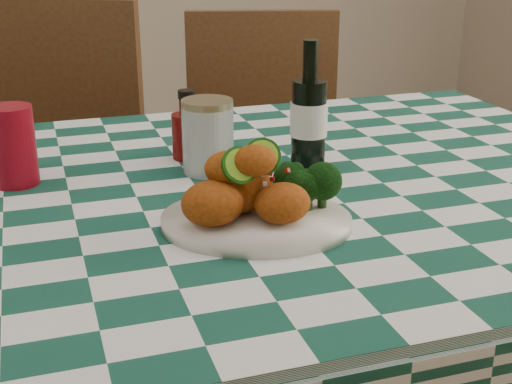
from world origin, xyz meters
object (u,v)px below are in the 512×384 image
object	(u,v)px
red_tumbler	(12,146)
beer_bottle	(309,106)
wooden_chair_left	(38,208)
fried_chicken_pile	(252,181)
ketchup_bottle	(188,125)
wooden_chair_right	(264,193)
mason_jar	(208,136)
plate	(256,222)

from	to	relation	value
red_tumbler	beer_bottle	size ratio (longest dim) A/B	0.59
red_tumbler	wooden_chair_left	bearing A→B (deg)	87.43
fried_chicken_pile	beer_bottle	size ratio (longest dim) A/B	0.73
ketchup_bottle	wooden_chair_right	distance (m)	0.72
mason_jar	wooden_chair_right	xyz separation A→B (m)	(0.31, 0.62, -0.37)
fried_chicken_pile	beer_bottle	world-z (taller)	beer_bottle
ketchup_bottle	wooden_chair_left	size ratio (longest dim) A/B	0.13
beer_bottle	wooden_chair_right	size ratio (longest dim) A/B	0.24
plate	red_tumbler	distance (m)	0.45
red_tumbler	beer_bottle	distance (m)	0.51
fried_chicken_pile	wooden_chair_left	xyz separation A→B (m)	(-0.30, 0.90, -0.35)
wooden_chair_right	ketchup_bottle	bearing A→B (deg)	-105.94
plate	beer_bottle	world-z (taller)	beer_bottle
beer_bottle	mason_jar	bearing A→B (deg)	169.72
plate	fried_chicken_pile	world-z (taller)	fried_chicken_pile
fried_chicken_pile	red_tumbler	world-z (taller)	red_tumbler
plate	beer_bottle	distance (m)	0.31
fried_chicken_pile	wooden_chair_right	size ratio (longest dim) A/B	0.17
beer_bottle	wooden_chair_right	bearing A→B (deg)	78.02
ketchup_bottle	beer_bottle	xyz separation A→B (m)	(0.19, -0.12, 0.05)
ketchup_bottle	beer_bottle	bearing A→B (deg)	-31.89
fried_chicken_pile	beer_bottle	bearing A→B (deg)	52.16
red_tumbler	beer_bottle	world-z (taller)	beer_bottle
red_tumbler	mason_jar	size ratio (longest dim) A/B	1.03
fried_chicken_pile	red_tumbler	bearing A→B (deg)	137.13
ketchup_bottle	mason_jar	size ratio (longest dim) A/B	0.99
plate	wooden_chair_right	distance (m)	0.98
beer_bottle	wooden_chair_right	xyz separation A→B (m)	(0.14, 0.65, -0.42)
mason_jar	fried_chicken_pile	bearing A→B (deg)	-90.41
mason_jar	wooden_chair_right	world-z (taller)	wooden_chair_right
plate	fried_chicken_pile	xyz separation A→B (m)	(-0.01, -0.00, 0.06)
beer_bottle	wooden_chair_left	bearing A→B (deg)	125.28
plate	ketchup_bottle	xyz separation A→B (m)	(-0.02, 0.35, 0.06)
plate	ketchup_bottle	bearing A→B (deg)	93.28
wooden_chair_left	wooden_chair_right	size ratio (longest dim) A/B	1.05
ketchup_bottle	beer_bottle	size ratio (longest dim) A/B	0.57
mason_jar	beer_bottle	xyz separation A→B (m)	(0.18, -0.03, 0.05)
plate	ketchup_bottle	size ratio (longest dim) A/B	2.14
ketchup_bottle	fried_chicken_pile	bearing A→B (deg)	-87.62
fried_chicken_pile	plate	bearing A→B (deg)	0.00
ketchup_bottle	mason_jar	world-z (taller)	same
red_tumbler	wooden_chair_left	distance (m)	0.69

